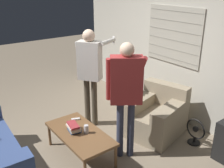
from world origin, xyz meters
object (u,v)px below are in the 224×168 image
armchair_beige (156,115)px  book_stack (74,128)px  spare_remote (76,119)px  person_left_standing (90,67)px  coffee_table (80,135)px  floor_fan (195,132)px  person_right_standing (126,88)px  soda_can (86,129)px

armchair_beige → book_stack: armchair_beige is taller
spare_remote → person_left_standing: bearing=146.7°
coffee_table → floor_fan: bearing=63.5°
armchair_beige → spare_remote: size_ratio=7.93×
book_stack → spare_remote: book_stack is taller
book_stack → spare_remote: (-0.28, 0.19, -0.05)m
person_left_standing → floor_fan: 1.98m
person_right_standing → book_stack: bearing=178.7°
person_right_standing → floor_fan: bearing=13.1°
coffee_table → person_right_standing: 0.97m
soda_can → spare_remote: bearing=171.1°
person_right_standing → soda_can: size_ratio=13.46×
coffee_table → spare_remote: 0.38m
person_left_standing → armchair_beige: bearing=5.1°
book_stack → armchair_beige: bearing=79.4°
soda_can → book_stack: bearing=-139.8°
armchair_beige → book_stack: bearing=65.2°
book_stack → spare_remote: size_ratio=1.88×
person_right_standing → soda_can: bearing=-176.8°
book_stack → floor_fan: 1.89m
spare_remote → book_stack: bearing=-11.3°
armchair_beige → person_right_standing: bearing=87.7°
soda_can → floor_fan: size_ratio=0.30×
person_right_standing → book_stack: person_right_standing is taller
coffee_table → book_stack: book_stack is taller
spare_remote → person_right_standing: bearing=51.9°
armchair_beige → floor_fan: size_ratio=2.53×
book_stack → soda_can: bearing=40.2°
person_left_standing → floor_fan: person_left_standing is taller
person_right_standing → spare_remote: person_right_standing is taller
person_left_standing → person_right_standing: size_ratio=1.00×
armchair_beige → person_left_standing: bearing=24.8°
armchair_beige → floor_fan: armchair_beige is taller
coffee_table → book_stack: bearing=-143.7°
floor_fan → soda_can: bearing=-115.4°
person_right_standing → soda_can: person_right_standing is taller
book_stack → person_left_standing: bearing=131.9°
armchair_beige → soda_can: 1.31m
coffee_table → book_stack: size_ratio=4.47×
person_right_standing → spare_remote: size_ratio=12.52×
spare_remote → armchair_beige: bearing=88.6°
coffee_table → person_right_standing: size_ratio=0.67×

